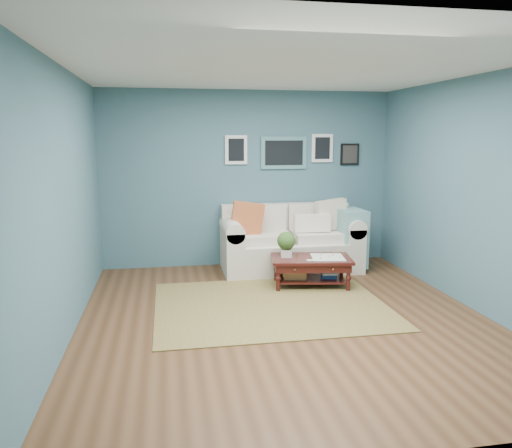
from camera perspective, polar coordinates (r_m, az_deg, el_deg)
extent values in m
plane|color=brown|center=(5.68, 3.31, -10.72)|extent=(5.00, 5.00, 0.00)
plane|color=white|center=(5.35, 3.62, 17.42)|extent=(5.00, 5.00, 0.00)
cube|color=#436C75|center=(7.79, -0.90, 5.18)|extent=(4.50, 0.02, 2.70)
cube|color=#436C75|center=(3.01, 14.73, -2.97)|extent=(4.50, 0.02, 2.70)
cube|color=#436C75|center=(5.29, -20.95, 2.21)|extent=(0.02, 5.00, 2.70)
cube|color=#436C75|center=(6.27, 23.89, 3.14)|extent=(0.02, 5.00, 2.70)
cube|color=slate|center=(7.85, 3.20, 8.13)|extent=(0.72, 0.03, 0.50)
cube|color=black|center=(7.83, 3.23, 8.12)|extent=(0.60, 0.01, 0.38)
cube|color=white|center=(7.71, -2.29, 8.47)|extent=(0.34, 0.03, 0.44)
cube|color=white|center=(8.02, 7.57, 8.60)|extent=(0.34, 0.03, 0.44)
cube|color=black|center=(8.17, 10.65, 7.84)|extent=(0.30, 0.03, 0.34)
cube|color=brown|center=(6.07, 1.67, -9.24)|extent=(2.74, 2.19, 0.01)
cube|color=white|center=(7.59, 3.93, -3.58)|extent=(1.53, 0.95, 0.45)
cube|color=white|center=(7.84, 3.32, 0.48)|extent=(2.00, 0.24, 0.52)
cube|color=white|center=(7.40, -2.79, -3.07)|extent=(0.26, 0.95, 0.67)
cube|color=white|center=(7.83, 10.30, -2.49)|extent=(0.26, 0.95, 0.67)
cylinder|color=white|center=(7.33, -2.81, -0.53)|extent=(0.28, 0.95, 0.28)
cylinder|color=white|center=(7.76, 10.38, -0.09)|extent=(0.28, 0.95, 0.28)
cube|color=white|center=(7.37, 1.00, -1.61)|extent=(0.77, 0.60, 0.14)
cube|color=white|center=(7.57, 7.08, -1.37)|extent=(0.77, 0.60, 0.14)
cube|color=white|center=(7.62, 0.57, 0.79)|extent=(0.77, 0.13, 0.39)
cube|color=white|center=(7.81, 6.47, 0.95)|extent=(0.77, 0.13, 0.39)
cube|color=#DD542B|center=(7.28, -1.00, 0.70)|extent=(0.52, 0.19, 0.51)
cube|color=#F0E5CC|center=(7.67, 8.63, 1.07)|extent=(0.51, 0.19, 0.50)
cube|color=#F1E4D0|center=(7.46, 6.42, 0.11)|extent=(0.54, 0.13, 0.26)
cube|color=#6CA2A2|center=(7.68, 10.67, -1.52)|extent=(0.37, 0.59, 0.86)
cube|color=black|center=(6.76, 6.34, -3.97)|extent=(1.15, 0.78, 0.04)
cube|color=black|center=(6.78, 6.33, -4.55)|extent=(1.07, 0.70, 0.11)
cube|color=black|center=(6.84, 6.29, -6.26)|extent=(0.96, 0.60, 0.02)
sphere|color=gold|center=(6.48, 4.46, -5.21)|extent=(0.03, 0.03, 0.03)
sphere|color=gold|center=(6.54, 8.80, -5.15)|extent=(0.03, 0.03, 0.03)
cylinder|color=black|center=(6.54, 2.54, -6.21)|extent=(0.05, 0.05, 0.36)
cylinder|color=black|center=(6.66, 10.51, -6.07)|extent=(0.05, 0.05, 0.36)
cylinder|color=black|center=(7.00, 2.31, -5.11)|extent=(0.05, 0.05, 0.36)
cylinder|color=black|center=(7.11, 9.76, -5.01)|extent=(0.05, 0.05, 0.36)
cube|color=silver|center=(6.75, 3.47, -3.33)|extent=(0.16, 0.16, 0.11)
sphere|color=#2B4C1A|center=(6.72, 3.48, -1.93)|extent=(0.25, 0.25, 0.25)
cube|color=white|center=(6.79, 8.20, -3.77)|extent=(0.49, 0.49, 0.01)
cube|color=#B67A49|center=(6.78, 4.45, -5.48)|extent=(0.33, 0.26, 0.18)
cube|color=navy|center=(6.87, 8.34, -5.69)|extent=(0.24, 0.19, 0.10)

